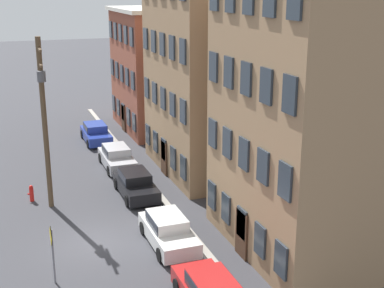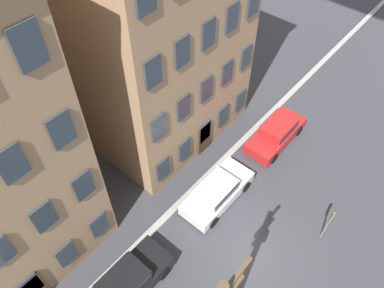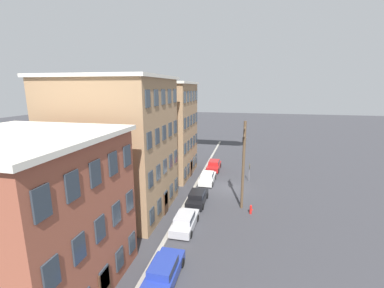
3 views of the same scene
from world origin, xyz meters
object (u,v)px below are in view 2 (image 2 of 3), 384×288
at_px(car_black, 127,283).
at_px(caution_sign, 330,220).
at_px(car_red, 276,132).
at_px(car_white, 217,191).

relative_size(car_black, caution_sign, 1.70).
xyz_separation_m(car_black, caution_sign, (8.22, -5.58, 0.97)).
bearing_deg(car_red, car_black, 179.09).
bearing_deg(car_white, car_black, 179.20).
xyz_separation_m(car_white, caution_sign, (1.70, -5.49, 0.97)).
bearing_deg(caution_sign, car_red, 52.93).
bearing_deg(car_red, car_white, 178.96).
bearing_deg(car_white, car_red, -1.04).
xyz_separation_m(car_black, car_white, (6.52, -0.09, 0.00)).
xyz_separation_m(car_red, caution_sign, (-4.07, -5.38, 0.97)).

